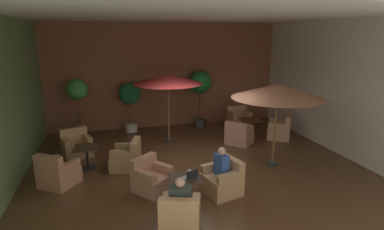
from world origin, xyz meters
TOP-DOWN VIEW (x-y plane):
  - ground_plane at (0.00, 0.00)m, footprint 9.17×8.71m
  - wall_back_brick at (0.00, 4.32)m, footprint 9.17×0.08m
  - wall_left_accent at (-4.54, 0.00)m, footprint 0.08×8.71m
  - wall_right_plain at (4.54, 0.00)m, footprint 0.08×8.71m
  - ceiling_slab at (0.00, 0.00)m, footprint 9.17×8.71m
  - cafe_table_front_left at (-0.79, -1.87)m, footprint 0.71×0.71m
  - armchair_front_left_north at (0.17, -1.61)m, footprint 0.93×0.96m
  - armchair_front_left_east at (-1.39, -1.07)m, footprint 1.05×1.06m
  - armchair_front_left_south at (-1.12, -2.81)m, footprint 0.92×0.93m
  - cafe_table_front_right at (2.65, 2.12)m, footprint 0.66×0.66m
  - armchair_front_right_north at (3.53, 1.61)m, footprint 1.05×1.06m
  - armchair_front_right_east at (2.64, 3.14)m, footprint 0.78×0.75m
  - armchair_front_right_south at (1.90, 1.42)m, footprint 1.06×1.06m
  - cafe_table_mid_center at (-2.91, 0.67)m, footprint 0.69×0.69m
  - armchair_mid_center_north at (-1.86, 0.36)m, footprint 0.92×0.91m
  - armchair_mid_center_east at (-3.26, 1.70)m, footprint 0.98×0.94m
  - armchair_mid_center_south at (-3.55, -0.22)m, footprint 1.06×1.06m
  - patio_umbrella_tall_red at (2.12, -0.45)m, footprint 2.46×2.46m
  - patio_umbrella_center_beige at (-0.32, 2.25)m, footprint 2.29×2.29m
  - potted_tree_left_corner at (-3.27, 3.72)m, footprint 0.73×0.73m
  - potted_tree_mid_left at (1.21, 3.68)m, footprint 0.87×0.87m
  - potted_tree_mid_right at (-1.46, 3.80)m, footprint 0.81×0.81m
  - patron_blue_shirt at (-1.11, -2.77)m, footprint 0.46×0.37m
  - patron_by_window at (0.13, -1.62)m, footprint 0.30×0.38m
  - iced_drink_cup at (-0.66, -1.75)m, footprint 0.08×0.08m
  - open_laptop at (-0.68, -1.93)m, footprint 0.37×0.32m

SIDE VIEW (x-z plane):
  - ground_plane at x=0.00m, z-range -0.02..0.00m
  - armchair_front_left_east at x=-1.39m, z-range -0.10..0.70m
  - armchair_front_left_south at x=-1.12m, z-range -0.10..0.70m
  - armchair_front_right_south at x=1.90m, z-range -0.10..0.71m
  - armchair_front_left_north at x=0.17m, z-range -0.10..0.71m
  - armchair_mid_center_east at x=-3.26m, z-range -0.11..0.73m
  - armchair_mid_center_north at x=-1.86m, z-range -0.11..0.73m
  - armchair_mid_center_south at x=-3.55m, z-range -0.12..0.75m
  - armchair_front_right_north at x=3.53m, z-range -0.12..0.75m
  - armchair_front_right_east at x=2.64m, z-range -0.10..0.77m
  - cafe_table_front_left at x=-0.79m, z-range 0.13..0.75m
  - cafe_table_mid_center at x=-2.91m, z-range 0.13..0.75m
  - cafe_table_front_right at x=2.65m, z-range 0.16..0.78m
  - open_laptop at x=-0.68m, z-range 0.57..0.77m
  - iced_drink_cup at x=-0.66m, z-range 0.62..0.73m
  - patron_blue_shirt at x=-1.11m, z-range 0.38..1.03m
  - patron_by_window at x=0.13m, z-range 0.41..1.09m
  - potted_tree_mid_right at x=-1.46m, z-range 0.39..2.27m
  - potted_tree_left_corner at x=-3.27m, z-range 0.48..2.56m
  - potted_tree_mid_left at x=1.21m, z-range 0.53..2.77m
  - wall_back_brick at x=0.00m, z-range 0.00..4.02m
  - wall_left_accent at x=-4.54m, z-range 0.00..4.02m
  - wall_right_plain at x=4.54m, z-range 0.00..4.02m
  - patio_umbrella_tall_red at x=2.12m, z-range 0.95..3.26m
  - patio_umbrella_center_beige at x=-0.32m, z-range 0.99..3.33m
  - ceiling_slab at x=0.00m, z-range 4.02..4.08m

